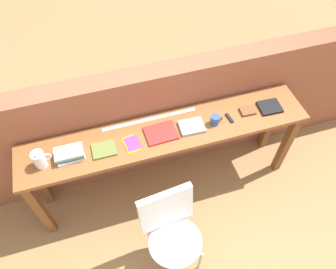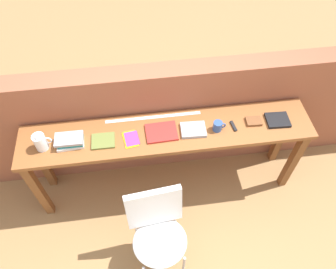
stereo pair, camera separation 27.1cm
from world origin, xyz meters
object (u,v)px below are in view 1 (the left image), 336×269
object	(u,v)px
book_stack_leftmost	(70,154)
magazine_cycling	(104,149)
book_open_centre	(161,133)
multitool_folded	(229,118)
chair_white_moulded	(172,231)
pitcher_white	(40,159)
pamphlet_pile_colourful	(132,144)
mug	(215,120)
leather_journal_brown	(248,111)
book_repair_rightmost	(270,107)

from	to	relation	value
book_stack_leftmost	magazine_cycling	xyz separation A→B (m)	(0.26, -0.02, -0.03)
book_open_centre	multitool_folded	xyz separation A→B (m)	(0.62, -0.01, -0.00)
chair_white_moulded	pitcher_white	size ratio (longest dim) A/B	4.85
pitcher_white	book_open_centre	world-z (taller)	pitcher_white
pamphlet_pile_colourful	mug	distance (m)	0.74
chair_white_moulded	book_stack_leftmost	size ratio (longest dim) A/B	3.92
pitcher_white	leather_journal_brown	distance (m)	1.77
mug	magazine_cycling	bearing A→B (deg)	-179.93
pamphlet_pile_colourful	magazine_cycling	bearing A→B (deg)	178.76
magazine_cycling	pamphlet_pile_colourful	xyz separation A→B (m)	(0.23, -0.00, -0.00)
pamphlet_pile_colourful	book_open_centre	world-z (taller)	book_open_centre
book_stack_leftmost	leather_journal_brown	world-z (taller)	book_stack_leftmost
book_open_centre	book_repair_rightmost	bearing A→B (deg)	-1.99
pamphlet_pile_colourful	leather_journal_brown	size ratio (longest dim) A/B	1.44
multitool_folded	chair_white_moulded	bearing A→B (deg)	-137.14
magazine_cycling	leather_journal_brown	xyz separation A→B (m)	(1.29, 0.04, 0.00)
magazine_cycling	book_open_centre	size ratio (longest dim) A/B	0.73
mug	book_repair_rightmost	size ratio (longest dim) A/B	0.56
multitool_folded	book_repair_rightmost	xyz separation A→B (m)	(0.39, 0.01, 0.00)
multitool_folded	pitcher_white	bearing A→B (deg)	-179.68
book_open_centre	mug	xyz separation A→B (m)	(0.47, -0.03, 0.04)
chair_white_moulded	leather_journal_brown	size ratio (longest dim) A/B	6.86
book_stack_leftmost	leather_journal_brown	size ratio (longest dim) A/B	1.75
book_open_centre	leather_journal_brown	world-z (taller)	leather_journal_brown
chair_white_moulded	multitool_folded	xyz separation A→B (m)	(0.74, 0.68, 0.36)
pitcher_white	pamphlet_pile_colourful	bearing A→B (deg)	-0.65
pamphlet_pile_colourful	leather_journal_brown	world-z (taller)	leather_journal_brown
book_stack_leftmost	book_repair_rightmost	size ratio (longest dim) A/B	1.17
pitcher_white	multitool_folded	distance (m)	1.59
mug	book_stack_leftmost	bearing A→B (deg)	179.29
chair_white_moulded	pamphlet_pile_colourful	distance (m)	0.77
pamphlet_pile_colourful	book_open_centre	bearing A→B (deg)	6.97
pitcher_white	mug	bearing A→B (deg)	-0.08
book_repair_rightmost	book_open_centre	bearing A→B (deg)	-177.44
pamphlet_pile_colourful	book_repair_rightmost	world-z (taller)	book_repair_rightmost
chair_white_moulded	book_stack_leftmost	world-z (taller)	book_stack_leftmost
leather_journal_brown	chair_white_moulded	bearing A→B (deg)	-139.48
pitcher_white	book_open_centre	xyz separation A→B (m)	(0.97, 0.02, -0.07)
magazine_cycling	multitool_folded	distance (m)	1.10
magazine_cycling	mug	bearing A→B (deg)	0.73
chair_white_moulded	pamphlet_pile_colourful	world-z (taller)	same
pitcher_white	book_repair_rightmost	xyz separation A→B (m)	(1.98, 0.02, -0.07)
leather_journal_brown	book_repair_rightmost	size ratio (longest dim) A/B	0.67
book_stack_leftmost	leather_journal_brown	xyz separation A→B (m)	(1.55, 0.02, -0.03)
book_open_centre	multitool_folded	distance (m)	0.62
book_open_centre	book_repair_rightmost	distance (m)	1.01
book_open_centre	magazine_cycling	bearing A→B (deg)	-178.63
pamphlet_pile_colourful	book_repair_rightmost	size ratio (longest dim) A/B	0.96
multitool_folded	leather_journal_brown	bearing A→B (deg)	8.20
leather_journal_brown	pitcher_white	bearing A→B (deg)	-175.96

